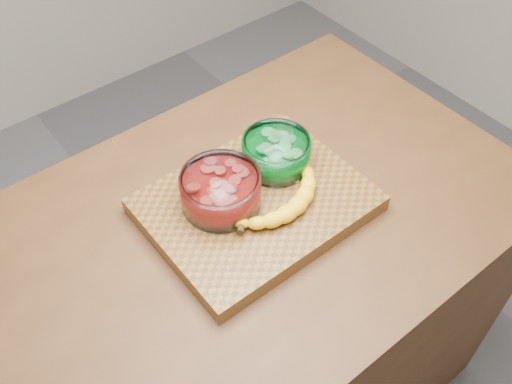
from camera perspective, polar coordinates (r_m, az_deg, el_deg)
ground at (r=2.01m, az=0.00°, el=-18.60°), size 3.50×3.50×0.00m
counter at (r=1.60m, az=0.00°, el=-12.25°), size 1.20×0.80×0.90m
cutting_board at (r=1.22m, az=0.00°, el=-1.26°), size 0.45×0.35×0.04m
bowl_red at (r=1.17m, az=-3.55°, el=0.10°), size 0.17×0.17×0.08m
bowl_green at (r=1.25m, az=2.03°, el=3.93°), size 0.15×0.15×0.07m
banana at (r=1.18m, az=2.42°, el=-0.53°), size 0.27×0.15×0.04m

